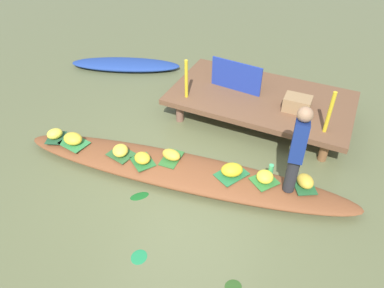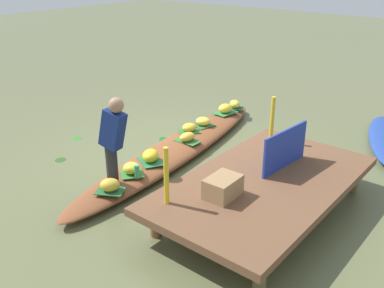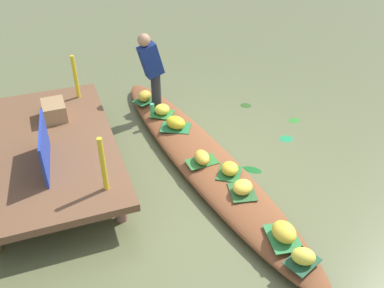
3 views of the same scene
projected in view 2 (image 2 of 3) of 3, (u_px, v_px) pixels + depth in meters
The scene contains 29 objects.
canal_water at pixel (176, 155), 7.37m from camera, with size 40.00×40.00×0.00m, color #5F643F.
dock_platform at pixel (264, 185), 5.60m from camera, with size 3.20×1.80×0.46m.
vendor_boat at pixel (176, 149), 7.32m from camera, with size 5.22×0.80×0.22m, color brown.
leaf_mat_0 at pixel (225, 112), 8.70m from camera, with size 0.44×0.32×0.01m, color #328143.
banana_bunch_0 at pixel (225, 108), 8.67m from camera, with size 0.31×0.25×0.18m, color yellow.
leaf_mat_1 at pixel (203, 125), 8.05m from camera, with size 0.38×0.31×0.01m, color #2F6230.
banana_bunch_1 at pixel (203, 121), 8.02m from camera, with size 0.27×0.24×0.15m, color yellow.
leaf_mat_2 at pixel (110, 191), 5.82m from camera, with size 0.37×0.28×0.01m, color #245D31.
banana_bunch_2 at pixel (110, 185), 5.79m from camera, with size 0.26×0.21×0.18m, color gold.
leaf_mat_3 at pixel (187, 141), 7.38m from camera, with size 0.42×0.26×0.01m, color #306E2F.
banana_bunch_3 at pixel (187, 137), 7.35m from camera, with size 0.30×0.20×0.15m, color gold.
leaf_mat_4 at pixel (132, 173), 6.29m from camera, with size 0.34×0.31×0.01m, color #337A34.
banana_bunch_4 at pixel (131, 168), 6.25m from camera, with size 0.24×0.24×0.17m, color yellow.
leaf_mat_5 at pixel (151, 161), 6.66m from camera, with size 0.45×0.32×0.01m, color #26703D.
banana_bunch_5 at pixel (151, 156), 6.63m from camera, with size 0.32×0.24×0.18m, color yellow.
leaf_mat_6 at pixel (235, 108), 8.97m from camera, with size 0.35×0.26×0.01m, color #225033.
banana_bunch_6 at pixel (235, 104), 8.94m from camera, with size 0.25×0.20×0.16m, color yellow.
leaf_mat_7 at pixel (189, 131), 7.78m from camera, with size 0.36×0.29×0.01m, color #2A6E32.
banana_bunch_7 at pixel (189, 127), 7.75m from camera, with size 0.26×0.22×0.15m, color yellow.
vendor_person at pixel (113, 136), 5.74m from camera, with size 0.23×0.42×1.25m.
water_bottle at pixel (137, 171), 6.13m from camera, with size 0.07×0.07×0.20m, color #45B36F.
market_banner at pixel (285, 149), 5.83m from camera, with size 0.96×0.03×0.55m, color #20379E.
railing_post_west at pixel (272, 119), 6.64m from camera, with size 0.06×0.06×0.71m, color gold.
railing_post_east at pixel (166, 176), 4.93m from camera, with size 0.06×0.06×0.71m, color gold.
produce_crate at pixel (223, 187), 5.17m from camera, with size 0.44×0.32×0.25m, color #9A764E.
drifting_plant_0 at pixel (110, 137), 8.11m from camera, with size 0.22×0.20×0.01m, color #1F844A.
drifting_plant_1 at pixel (60, 160), 7.20m from camera, with size 0.20×0.18×0.01m, color #294F1C.
drifting_plant_2 at pixel (77, 138), 8.04m from camera, with size 0.21×0.16×0.01m, color #2E7926.
drifting_plant_3 at pixel (163, 140), 7.98m from camera, with size 0.28×0.14×0.01m, color #165D20.
Camera 2 is at (5.01, 4.43, 3.12)m, focal length 40.76 mm.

